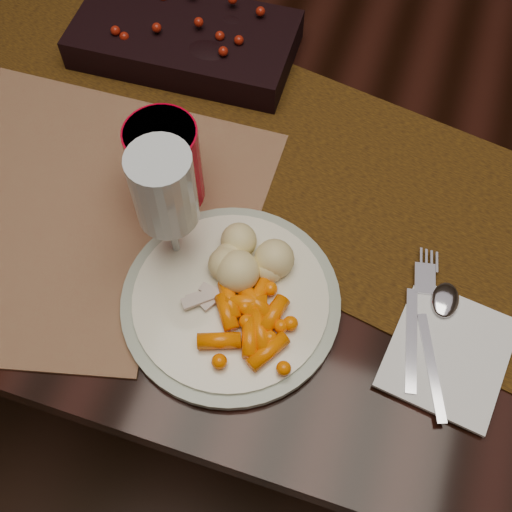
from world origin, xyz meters
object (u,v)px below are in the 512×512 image
(dining_table, at_px, (320,252))
(red_cup, at_px, (166,165))
(placemat_main, at_px, (91,190))
(dinner_plate, at_px, (231,300))
(napkin, at_px, (448,353))
(centerpiece, at_px, (184,35))
(turkey_shreds, at_px, (205,299))
(mashed_potatoes, at_px, (251,255))
(baby_carrots, at_px, (254,326))
(wine_glass, at_px, (169,213))

(dining_table, distance_m, red_cup, 0.51)
(placemat_main, bearing_deg, red_cup, 13.88)
(red_cup, bearing_deg, dinner_plate, -44.69)
(napkin, relative_size, red_cup, 1.22)
(dining_table, xyz_separation_m, dinner_plate, (-0.06, -0.32, 0.39))
(napkin, bearing_deg, centerpiece, 150.21)
(dining_table, relative_size, turkey_shreds, 24.41)
(dinner_plate, relative_size, mashed_potatoes, 2.95)
(baby_carrots, bearing_deg, dining_table, 87.11)
(baby_carrots, bearing_deg, placemat_main, 154.63)
(centerpiece, bearing_deg, napkin, -37.98)
(dinner_plate, xyz_separation_m, napkin, (0.26, 0.02, -0.00))
(turkey_shreds, bearing_deg, centerpiece, 114.36)
(dinner_plate, xyz_separation_m, mashed_potatoes, (0.01, 0.05, 0.03))
(placemat_main, bearing_deg, turkey_shreds, -30.26)
(dining_table, relative_size, napkin, 12.08)
(dining_table, height_order, dinner_plate, dinner_plate)
(napkin, distance_m, red_cup, 0.40)
(red_cup, bearing_deg, baby_carrots, -43.10)
(mashed_potatoes, distance_m, red_cup, 0.16)
(dining_table, xyz_separation_m, mashed_potatoes, (-0.05, -0.27, 0.42))
(dinner_plate, height_order, baby_carrots, baby_carrots)
(dining_table, bearing_deg, placemat_main, -142.27)
(dinner_plate, relative_size, napkin, 1.75)
(centerpiece, distance_m, red_cup, 0.26)
(placemat_main, distance_m, napkin, 0.49)
(placemat_main, xyz_separation_m, turkey_shreds, (0.20, -0.11, 0.03))
(dining_table, xyz_separation_m, placemat_main, (-0.29, -0.22, 0.38))
(wine_glass, bearing_deg, centerpiece, 109.48)
(dining_table, relative_size, red_cup, 14.75)
(placemat_main, bearing_deg, mashed_potatoes, -12.77)
(centerpiece, height_order, placemat_main, centerpiece)
(placemat_main, distance_m, dinner_plate, 0.25)
(baby_carrots, height_order, wine_glass, wine_glass)
(baby_carrots, bearing_deg, mashed_potatoes, 110.53)
(dinner_plate, bearing_deg, baby_carrots, -37.21)
(turkey_shreds, bearing_deg, wine_glass, 135.50)
(mashed_potatoes, relative_size, napkin, 0.59)
(placemat_main, relative_size, napkin, 3.02)
(baby_carrots, relative_size, turkey_shreds, 1.34)
(wine_glass, bearing_deg, baby_carrots, -30.20)
(turkey_shreds, bearing_deg, dinner_plate, 30.86)
(dining_table, relative_size, baby_carrots, 18.18)
(mashed_potatoes, bearing_deg, dinner_plate, -100.71)
(dining_table, height_order, baby_carrots, baby_carrots)
(mashed_potatoes, bearing_deg, wine_glass, -176.28)
(dinner_plate, relative_size, red_cup, 2.14)
(placemat_main, relative_size, baby_carrots, 4.55)
(mashed_potatoes, xyz_separation_m, turkey_shreds, (-0.04, -0.06, -0.02))
(dinner_plate, distance_m, turkey_shreds, 0.03)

